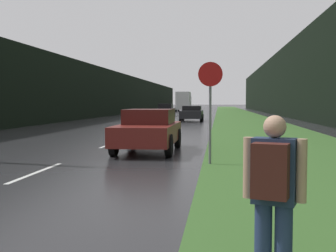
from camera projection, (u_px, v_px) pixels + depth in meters
The scene contains 13 objects.
grass_verge at pixel (245, 120), 41.02m from camera, with size 6.00×240.00×0.02m, color #386028.
lane_stripe_b at pixel (37, 172), 10.24m from camera, with size 0.12×3.00×0.01m, color silver.
lane_stripe_c at pixel (110, 144), 17.18m from camera, with size 0.12×3.00×0.01m, color silver.
lane_stripe_d at pixel (142, 132), 24.12m from camera, with size 0.12×3.00×0.01m, color silver.
lane_stripe_e at pixel (159, 125), 31.06m from camera, with size 0.12×3.00×0.01m, color silver.
treeline_far_side at pixel (104, 93), 52.81m from camera, with size 2.00×140.00×5.74m, color black.
treeline_near_side at pixel (292, 82), 49.98m from camera, with size 2.00×140.00×8.31m, color black.
stop_sign at pixel (210, 102), 11.46m from camera, with size 0.67×0.07×2.80m.
hitchhiker_with_backpack at pixel (273, 192), 3.69m from camera, with size 0.53×0.47×1.60m.
car_passing_near at pixel (149, 130), 14.62m from camera, with size 1.97×4.49×1.47m.
car_passing_far at pixel (192, 113), 37.71m from camera, with size 2.00×4.38×1.39m.
car_oncoming at pixel (166, 110), 50.80m from camera, with size 1.99×4.12×1.55m.
delivery_truck at pixel (184, 101), 76.44m from camera, with size 2.61×6.57×3.57m.
Camera 1 is at (4.41, -1.60, 1.71)m, focal length 45.00 mm.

